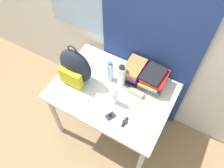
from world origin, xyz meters
TOP-DOWN VIEW (x-y plane):
  - ground_plane at (0.00, 0.00)m, footprint 12.00×12.00m
  - wall_back at (-0.00, 0.88)m, footprint 6.00×0.06m
  - curtain_blue at (0.14, 0.82)m, footprint 0.94×0.04m
  - desk at (0.00, 0.40)m, footprint 1.11×0.79m
  - backpack at (-0.35, 0.34)m, footprint 0.32×0.19m
  - book_stack_left at (0.09, 0.64)m, footprint 0.21×0.26m
  - book_stack_center at (0.30, 0.65)m, footprint 0.23×0.28m
  - water_bottle at (-0.08, 0.50)m, footprint 0.06×0.06m
  - sports_bottle at (0.03, 0.52)m, footprint 0.08×0.08m
  - sunscreen_bottle at (0.08, 0.30)m, footprint 0.05×0.05m
  - cell_phone at (0.12, 0.16)m, footprint 0.09×0.10m
  - sunglasses_case at (0.21, 0.47)m, footprint 0.15×0.07m
  - wristwatch at (0.26, 0.17)m, footprint 0.05×0.10m

SIDE VIEW (x-z plane):
  - ground_plane at x=0.00m, z-range 0.00..0.00m
  - desk at x=0.00m, z-range 0.28..1.04m
  - wristwatch at x=0.26m, z-range 0.75..0.77m
  - cell_phone at x=0.12m, z-range 0.75..0.77m
  - sunglasses_case at x=0.21m, z-range 0.76..0.79m
  - book_stack_left at x=0.09m, z-range 0.75..0.92m
  - book_stack_center at x=0.30m, z-range 0.75..0.92m
  - sunscreen_bottle at x=0.08m, z-range 0.75..0.94m
  - sports_bottle at x=0.03m, z-range 0.75..0.98m
  - water_bottle at x=-0.08m, z-range 0.75..0.98m
  - backpack at x=-0.35m, z-range 0.72..1.16m
  - curtain_blue at x=0.14m, z-range 0.00..2.50m
  - wall_back at x=0.00m, z-range 0.00..2.50m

